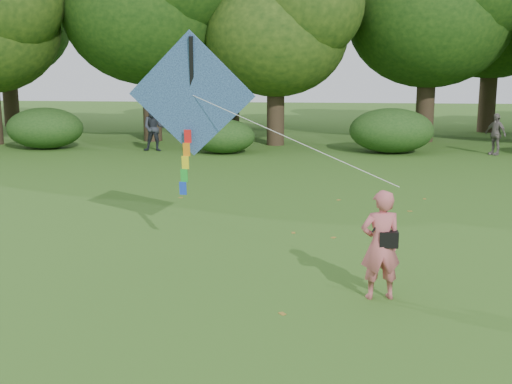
# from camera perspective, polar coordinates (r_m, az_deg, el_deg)

# --- Properties ---
(ground) EXTENTS (100.00, 100.00, 0.00)m
(ground) POSITION_cam_1_polar(r_m,az_deg,el_deg) (10.06, 5.72, -10.86)
(ground) COLOR #265114
(ground) RESTS_ON ground
(man_kite_flyer) EXTENTS (0.73, 0.55, 1.82)m
(man_kite_flyer) POSITION_cam_1_polar(r_m,az_deg,el_deg) (10.60, 11.01, -4.63)
(man_kite_flyer) COLOR #C45C62
(man_kite_flyer) RESTS_ON ground
(bystander_left) EXTENTS (1.03, 0.83, 1.98)m
(bystander_left) POSITION_cam_1_polar(r_m,az_deg,el_deg) (27.77, -9.05, 5.63)
(bystander_left) COLOR #282C35
(bystander_left) RESTS_ON ground
(bystander_right) EXTENTS (0.92, 1.06, 1.71)m
(bystander_right) POSITION_cam_1_polar(r_m,az_deg,el_deg) (28.13, 20.51, 4.84)
(bystander_right) COLOR slate
(bystander_right) RESTS_ON ground
(crossbody_bag) EXTENTS (0.43, 0.20, 0.71)m
(crossbody_bag) POSITION_cam_1_polar(r_m,az_deg,el_deg) (10.55, 11.68, -4.06)
(crossbody_bag) COLOR black
(crossbody_bag) RESTS_ON ground
(flying_kite) EXTENTS (4.96, 2.58, 3.19)m
(flying_kite) POSITION_cam_1_polar(r_m,az_deg,el_deg) (12.53, -5.71, 8.38)
(flying_kite) COLOR #223296
(flying_kite) RESTS_ON ground
(tree_line) EXTENTS (54.70, 15.30, 9.48)m
(tree_line) POSITION_cam_1_polar(r_m,az_deg,el_deg) (32.27, 8.88, 14.67)
(tree_line) COLOR #3A2D1E
(tree_line) RESTS_ON ground
(shrub_band) EXTENTS (39.15, 3.22, 1.88)m
(shrub_band) POSITION_cam_1_polar(r_m,az_deg,el_deg) (27.07, 4.12, 5.31)
(shrub_band) COLOR #264919
(shrub_band) RESTS_ON ground
(fallen_leaves) EXTENTS (8.30, 11.56, 0.01)m
(fallen_leaves) POSITION_cam_1_polar(r_m,az_deg,el_deg) (13.40, 6.49, -5.06)
(fallen_leaves) COLOR olive
(fallen_leaves) RESTS_ON ground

